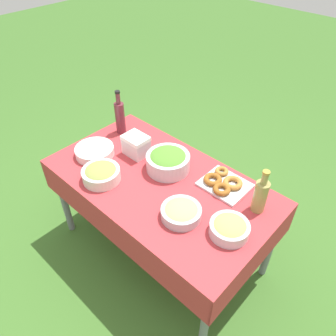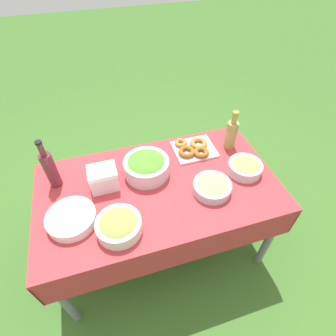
{
  "view_description": "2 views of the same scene",
  "coord_description": "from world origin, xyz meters",
  "px_view_note": "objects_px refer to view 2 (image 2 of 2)",
  "views": [
    {
      "loc": [
        1.09,
        -1.09,
        2.15
      ],
      "look_at": [
        0.02,
        0.05,
        0.82
      ],
      "focal_mm": 35.0,
      "sensor_mm": 36.0,
      "label": 1
    },
    {
      "loc": [
        -0.25,
        -1.04,
        1.97
      ],
      "look_at": [
        0.07,
        0.02,
        0.84
      ],
      "focal_mm": 28.0,
      "sensor_mm": 36.0,
      "label": 2
    }
  ],
  "objects_px": {
    "salad_bowl": "(146,166)",
    "pasta_bowl": "(212,186)",
    "cooler_box": "(104,178)",
    "donut_platter": "(194,148)",
    "wine_bottle": "(50,169)",
    "fruit_bowl": "(245,167)",
    "olive_bowl": "(119,225)",
    "plate_stack": "(72,219)",
    "olive_oil_bottle": "(231,134)"
  },
  "relations": [
    {
      "from": "pasta_bowl",
      "to": "olive_oil_bottle",
      "type": "height_order",
      "value": "olive_oil_bottle"
    },
    {
      "from": "plate_stack",
      "to": "olive_bowl",
      "type": "height_order",
      "value": "olive_bowl"
    },
    {
      "from": "pasta_bowl",
      "to": "plate_stack",
      "type": "distance_m",
      "value": 0.82
    },
    {
      "from": "salad_bowl",
      "to": "cooler_box",
      "type": "bearing_deg",
      "value": -173.58
    },
    {
      "from": "donut_platter",
      "to": "salad_bowl",
      "type": "bearing_deg",
      "value": -162.19
    },
    {
      "from": "olive_oil_bottle",
      "to": "cooler_box",
      "type": "bearing_deg",
      "value": -172.37
    },
    {
      "from": "plate_stack",
      "to": "wine_bottle",
      "type": "distance_m",
      "value": 0.34
    },
    {
      "from": "plate_stack",
      "to": "cooler_box",
      "type": "distance_m",
      "value": 0.3
    },
    {
      "from": "olive_oil_bottle",
      "to": "fruit_bowl",
      "type": "bearing_deg",
      "value": -94.25
    },
    {
      "from": "salad_bowl",
      "to": "fruit_bowl",
      "type": "height_order",
      "value": "salad_bowl"
    },
    {
      "from": "olive_bowl",
      "to": "donut_platter",
      "type": "bearing_deg",
      "value": 38.56
    },
    {
      "from": "olive_oil_bottle",
      "to": "wine_bottle",
      "type": "distance_m",
      "value": 1.19
    },
    {
      "from": "donut_platter",
      "to": "plate_stack",
      "type": "xyz_separation_m",
      "value": [
        -0.85,
        -0.36,
        0.01
      ]
    },
    {
      "from": "donut_platter",
      "to": "olive_bowl",
      "type": "distance_m",
      "value": 0.78
    },
    {
      "from": "salad_bowl",
      "to": "pasta_bowl",
      "type": "height_order",
      "value": "salad_bowl"
    },
    {
      "from": "donut_platter",
      "to": "wine_bottle",
      "type": "relative_size",
      "value": 0.86
    },
    {
      "from": "olive_oil_bottle",
      "to": "olive_bowl",
      "type": "relative_size",
      "value": 1.2
    },
    {
      "from": "pasta_bowl",
      "to": "plate_stack",
      "type": "height_order",
      "value": "pasta_bowl"
    },
    {
      "from": "pasta_bowl",
      "to": "olive_oil_bottle",
      "type": "bearing_deg",
      "value": 50.35
    },
    {
      "from": "olive_bowl",
      "to": "cooler_box",
      "type": "distance_m",
      "value": 0.34
    },
    {
      "from": "pasta_bowl",
      "to": "cooler_box",
      "type": "xyz_separation_m",
      "value": [
        -0.61,
        0.23,
        0.03
      ]
    },
    {
      "from": "plate_stack",
      "to": "pasta_bowl",
      "type": "bearing_deg",
      "value": -1.32
    },
    {
      "from": "plate_stack",
      "to": "olive_bowl",
      "type": "relative_size",
      "value": 1.1
    },
    {
      "from": "olive_oil_bottle",
      "to": "cooler_box",
      "type": "distance_m",
      "value": 0.91
    },
    {
      "from": "plate_stack",
      "to": "olive_oil_bottle",
      "type": "distance_m",
      "value": 1.16
    },
    {
      "from": "salad_bowl",
      "to": "wine_bottle",
      "type": "bearing_deg",
      "value": 172.12
    },
    {
      "from": "pasta_bowl",
      "to": "fruit_bowl",
      "type": "bearing_deg",
      "value": 17.96
    },
    {
      "from": "plate_stack",
      "to": "olive_bowl",
      "type": "distance_m",
      "value": 0.27
    },
    {
      "from": "plate_stack",
      "to": "fruit_bowl",
      "type": "height_order",
      "value": "fruit_bowl"
    },
    {
      "from": "donut_platter",
      "to": "wine_bottle",
      "type": "distance_m",
      "value": 0.94
    },
    {
      "from": "pasta_bowl",
      "to": "fruit_bowl",
      "type": "relative_size",
      "value": 1.07
    },
    {
      "from": "salad_bowl",
      "to": "olive_bowl",
      "type": "xyz_separation_m",
      "value": [
        -0.24,
        -0.37,
        -0.02
      ]
    },
    {
      "from": "pasta_bowl",
      "to": "cooler_box",
      "type": "distance_m",
      "value": 0.66
    },
    {
      "from": "olive_oil_bottle",
      "to": "olive_bowl",
      "type": "xyz_separation_m",
      "value": [
        -0.87,
        -0.46,
        -0.07
      ]
    },
    {
      "from": "fruit_bowl",
      "to": "cooler_box",
      "type": "xyz_separation_m",
      "value": [
        -0.88,
        0.14,
        0.03
      ]
    },
    {
      "from": "salad_bowl",
      "to": "plate_stack",
      "type": "height_order",
      "value": "salad_bowl"
    },
    {
      "from": "donut_platter",
      "to": "plate_stack",
      "type": "relative_size",
      "value": 1.1
    },
    {
      "from": "olive_oil_bottle",
      "to": "pasta_bowl",
      "type": "bearing_deg",
      "value": -129.65
    },
    {
      "from": "olive_bowl",
      "to": "olive_oil_bottle",
      "type": "bearing_deg",
      "value": 27.71
    },
    {
      "from": "olive_bowl",
      "to": "wine_bottle",
      "type": "bearing_deg",
      "value": 125.92
    },
    {
      "from": "fruit_bowl",
      "to": "olive_bowl",
      "type": "distance_m",
      "value": 0.87
    },
    {
      "from": "plate_stack",
      "to": "cooler_box",
      "type": "bearing_deg",
      "value": 45.01
    },
    {
      "from": "pasta_bowl",
      "to": "wine_bottle",
      "type": "xyz_separation_m",
      "value": [
        -0.9,
        0.33,
        0.1
      ]
    },
    {
      "from": "wine_bottle",
      "to": "fruit_bowl",
      "type": "xyz_separation_m",
      "value": [
        1.17,
        -0.25,
        -0.09
      ]
    },
    {
      "from": "fruit_bowl",
      "to": "olive_bowl",
      "type": "xyz_separation_m",
      "value": [
        -0.85,
        -0.2,
        0.0
      ]
    },
    {
      "from": "pasta_bowl",
      "to": "donut_platter",
      "type": "relative_size",
      "value": 0.79
    },
    {
      "from": "donut_platter",
      "to": "cooler_box",
      "type": "bearing_deg",
      "value": -166.92
    },
    {
      "from": "salad_bowl",
      "to": "donut_platter",
      "type": "distance_m",
      "value": 0.39
    },
    {
      "from": "pasta_bowl",
      "to": "olive_oil_bottle",
      "type": "xyz_separation_m",
      "value": [
        0.29,
        0.35,
        0.08
      ]
    },
    {
      "from": "pasta_bowl",
      "to": "donut_platter",
      "type": "bearing_deg",
      "value": 86.03
    }
  ]
}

